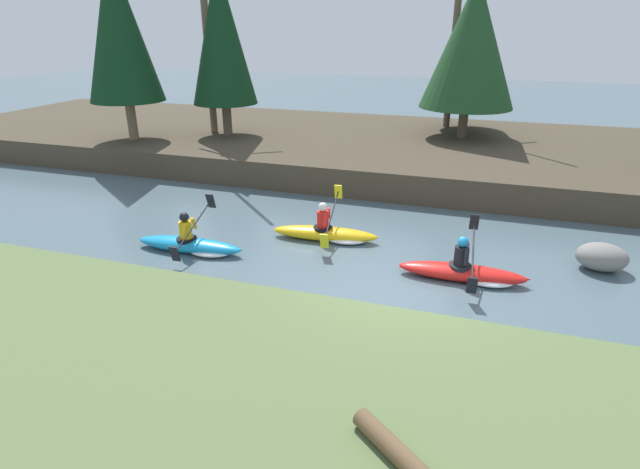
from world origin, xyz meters
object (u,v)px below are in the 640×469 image
boulder_midstream (602,257)px  kayaker_trailing (193,244)px  kayaker_middle (329,233)px  kayaker_lead (467,272)px

boulder_midstream → kayaker_trailing: bearing=-167.7°
kayaker_middle → boulder_midstream: (6.31, 0.30, 0.11)m
kayaker_trailing → boulder_midstream: 9.45m
kayaker_lead → boulder_midstream: size_ratio=2.56×
boulder_midstream → kayaker_lead: bearing=-152.7°
kayaker_trailing → boulder_midstream: (9.23, 2.01, 0.11)m
kayaker_middle → kayaker_trailing: bearing=-155.9°
kayaker_lead → kayaker_middle: bearing=158.7°
kayaker_lead → boulder_midstream: kayaker_lead is taller
kayaker_trailing → kayaker_lead: bearing=1.8°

